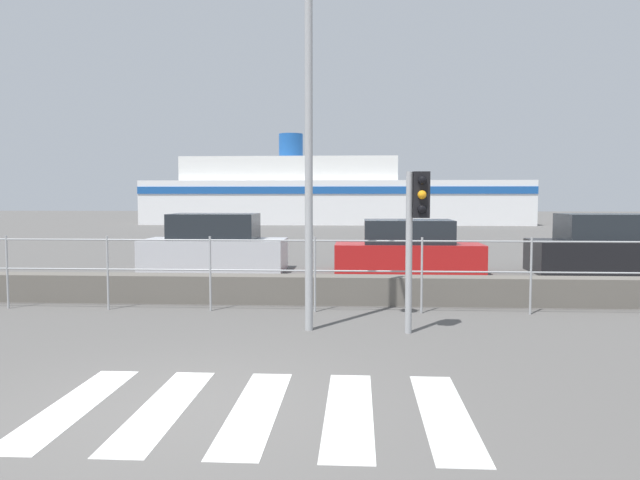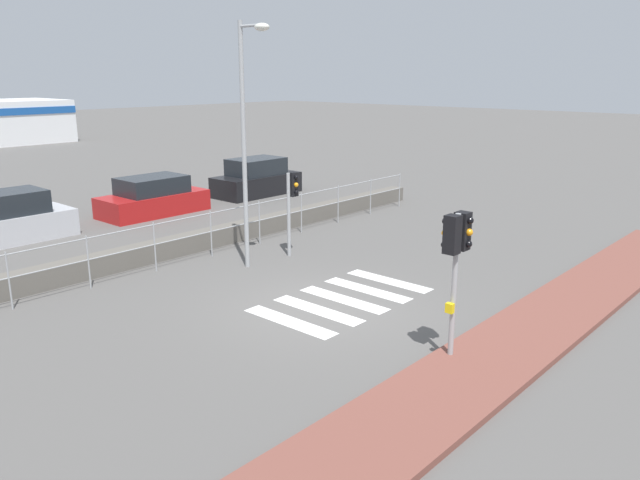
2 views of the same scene
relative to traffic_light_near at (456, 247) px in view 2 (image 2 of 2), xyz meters
The scene contains 11 objects.
ground_plane 4.12m from the traffic_light_near, 83.00° to the left, with size 160.00×160.00×0.00m, color #565451.
sidewalk_brick 2.22m from the traffic_light_near, 55.03° to the right, with size 24.00×1.80×0.12m.
crosswalk 4.25m from the traffic_light_near, 71.79° to the left, with size 4.05×2.40×0.01m.
seawall 9.67m from the traffic_light_near, 87.41° to the left, with size 22.93×0.55×0.53m.
harbor_fence 8.70m from the traffic_light_near, 87.15° to the left, with size 20.68×0.04×1.34m.
traffic_light_near is the anchor object (origin of this frame).
traffic_light_far 7.58m from the traffic_light_near, 66.70° to the left, with size 0.34×0.32×2.41m.
streetlamp 7.26m from the traffic_light_near, 78.70° to the left, with size 0.32×1.05×6.37m.
parked_car_silver 14.87m from the traffic_light_near, 97.17° to the left, with size 3.90×1.72×1.57m.
parked_car_red 15.16m from the traffic_light_near, 76.64° to the left, with size 3.94×1.82×1.41m.
parked_car_black 17.13m from the traffic_light_near, 59.29° to the left, with size 3.84×1.79×1.58m.
Camera 2 is at (-9.84, -8.70, 5.08)m, focal length 35.00 mm.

